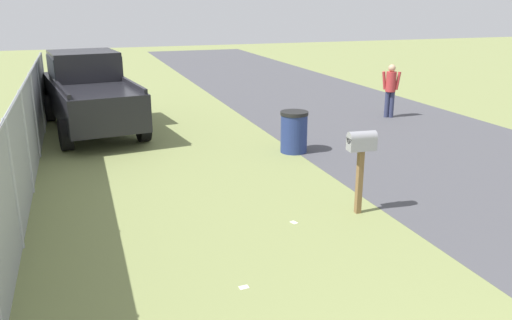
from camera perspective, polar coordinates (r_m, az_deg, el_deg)
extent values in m
cube|color=brown|center=(8.80, 11.25, -2.38)|extent=(0.09, 0.09, 1.10)
cube|color=gray|center=(8.61, 11.50, 1.76)|extent=(0.24, 0.48, 0.22)
cylinder|color=gray|center=(8.58, 11.55, 2.47)|extent=(0.24, 0.48, 0.20)
cube|color=red|center=(8.68, 11.17, 2.36)|extent=(0.02, 0.04, 0.18)
cube|color=black|center=(14.87, -17.65, 6.43)|extent=(5.54, 2.57, 0.90)
cube|color=black|center=(15.38, -18.34, 9.83)|extent=(2.03, 1.94, 0.76)
cube|color=black|center=(15.38, -18.34, 9.83)|extent=(1.98, 1.97, 0.53)
cube|color=black|center=(13.53, -20.58, 7.34)|extent=(2.76, 0.46, 0.12)
cube|color=black|center=(13.81, -13.48, 8.14)|extent=(2.76, 0.46, 0.12)
cylinder|color=black|center=(16.57, -21.70, 5.29)|extent=(0.79, 0.36, 0.76)
cylinder|color=black|center=(16.82, -15.39, 6.05)|extent=(0.79, 0.36, 0.76)
cylinder|color=black|center=(13.14, -20.14, 2.62)|extent=(0.79, 0.36, 0.76)
cylinder|color=black|center=(13.46, -12.28, 3.60)|extent=(0.79, 0.36, 0.76)
cylinder|color=navy|center=(12.22, 4.17, 2.91)|extent=(0.62, 0.62, 0.89)
cylinder|color=black|center=(12.11, 4.22, 5.14)|extent=(0.65, 0.65, 0.08)
cylinder|color=#2D3351|center=(16.40, 14.64, 5.90)|extent=(0.14, 0.14, 0.79)
cylinder|color=#2D3351|center=(16.39, 14.15, 5.93)|extent=(0.14, 0.14, 0.79)
cylinder|color=#B23333|center=(16.28, 14.57, 8.31)|extent=(0.30, 0.30, 0.60)
sphere|color=tan|center=(16.23, 14.68, 9.72)|extent=(0.21, 0.21, 0.21)
cylinder|color=#B23333|center=(16.29, 15.29, 8.36)|extent=(0.09, 0.17, 0.54)
cylinder|color=#B23333|center=(16.27, 13.87, 8.46)|extent=(0.09, 0.17, 0.54)
cylinder|color=#9EA3A8|center=(8.02, -25.04, -2.55)|extent=(0.07, 0.07, 1.92)
cylinder|color=#9EA3A8|center=(10.31, -23.84, 1.75)|extent=(0.07, 0.07, 1.92)
cylinder|color=#9EA3A8|center=(12.65, -23.08, 4.47)|extent=(0.07, 0.07, 1.92)
cylinder|color=#9EA3A8|center=(15.01, -22.56, 6.33)|extent=(0.07, 0.07, 1.92)
cylinder|color=#9EA3A8|center=(17.38, -22.17, 7.69)|extent=(0.07, 0.07, 1.92)
cube|color=#9EA3A8|center=(8.95, -25.09, 5.57)|extent=(16.82, 0.04, 0.04)
cube|color=gray|center=(9.16, -24.37, -0.13)|extent=(16.82, 0.01, 1.92)
cube|color=silver|center=(8.48, 4.18, -6.82)|extent=(0.14, 0.12, 0.01)
cube|color=silver|center=(6.69, -1.34, -13.75)|extent=(0.09, 0.13, 0.01)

